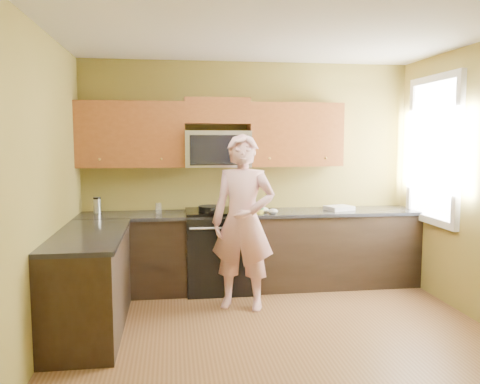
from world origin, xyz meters
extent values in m
plane|color=brown|center=(0.00, 0.00, 0.00)|extent=(4.00, 4.00, 0.00)
plane|color=white|center=(0.00, 0.00, 2.70)|extent=(4.00, 4.00, 0.00)
plane|color=olive|center=(0.00, 2.00, 1.35)|extent=(4.00, 0.00, 4.00)
plane|color=olive|center=(0.00, -2.00, 1.35)|extent=(4.00, 0.00, 4.00)
plane|color=olive|center=(-2.00, 0.00, 1.35)|extent=(0.00, 4.00, 4.00)
cube|color=black|center=(0.00, 1.70, 0.44)|extent=(4.00, 0.60, 0.88)
cube|color=black|center=(-1.70, 0.60, 0.44)|extent=(0.60, 1.60, 0.88)
cube|color=black|center=(0.00, 1.69, 0.90)|extent=(4.00, 0.62, 0.04)
cube|color=black|center=(-1.69, 0.60, 0.90)|extent=(0.62, 1.60, 0.04)
cube|color=brown|center=(-0.40, 1.83, 2.10)|extent=(0.76, 0.33, 0.30)
imported|color=#E27178|center=(-0.20, 1.03, 0.91)|extent=(0.78, 0.64, 1.83)
cube|color=#B27F47|center=(0.13, 1.68, 0.93)|extent=(0.13, 0.13, 0.01)
ellipsoid|color=silver|center=(0.21, 1.50, 0.95)|extent=(0.13, 0.14, 0.06)
ellipsoid|color=silver|center=(0.12, 1.58, 0.95)|extent=(0.15, 0.16, 0.07)
cube|color=white|center=(1.06, 1.69, 0.95)|extent=(0.36, 0.32, 0.05)
cylinder|color=silver|center=(-1.09, 1.71, 0.98)|extent=(0.08, 0.08, 0.12)
camera|label=1|loc=(-0.93, -3.95, 1.78)|focal=36.70mm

